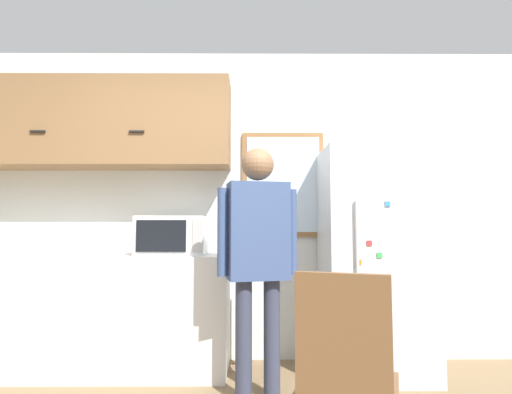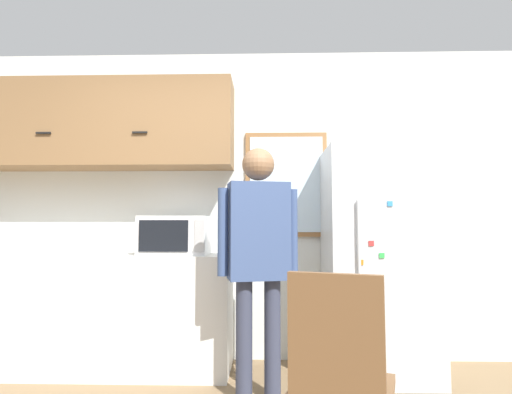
{
  "view_description": "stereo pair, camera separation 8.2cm",
  "coord_description": "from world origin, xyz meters",
  "px_view_note": "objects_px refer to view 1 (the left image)",
  "views": [
    {
      "loc": [
        0.24,
        -1.49,
        1.14
      ],
      "look_at": [
        0.26,
        1.1,
        1.33
      ],
      "focal_mm": 28.0,
      "sensor_mm": 36.0,
      "label": 1
    },
    {
      "loc": [
        0.33,
        -1.49,
        1.14
      ],
      "look_at": [
        0.26,
        1.1,
        1.33
      ],
      "focal_mm": 28.0,
      "sensor_mm": 36.0,
      "label": 2
    }
  ],
  "objects_px": {
    "refrigerator": "(374,260)",
    "person": "(258,245)",
    "microwave": "(173,235)",
    "chair": "(346,375)"
  },
  "relations": [
    {
      "from": "refrigerator",
      "to": "person",
      "type": "bearing_deg",
      "value": -153.12
    },
    {
      "from": "person",
      "to": "refrigerator",
      "type": "relative_size",
      "value": 0.96
    },
    {
      "from": "microwave",
      "to": "person",
      "type": "height_order",
      "value": "person"
    },
    {
      "from": "person",
      "to": "refrigerator",
      "type": "height_order",
      "value": "refrigerator"
    },
    {
      "from": "refrigerator",
      "to": "chair",
      "type": "relative_size",
      "value": 1.84
    },
    {
      "from": "microwave",
      "to": "person",
      "type": "xyz_separation_m",
      "value": [
        0.67,
        -0.48,
        -0.05
      ]
    },
    {
      "from": "chair",
      "to": "person",
      "type": "bearing_deg",
      "value": -50.72
    },
    {
      "from": "chair",
      "to": "microwave",
      "type": "bearing_deg",
      "value": -35.51
    },
    {
      "from": "refrigerator",
      "to": "microwave",
      "type": "bearing_deg",
      "value": 179.68
    },
    {
      "from": "microwave",
      "to": "person",
      "type": "relative_size",
      "value": 0.32
    }
  ]
}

